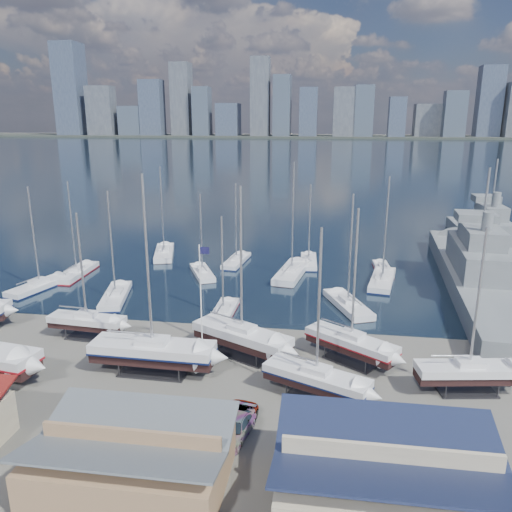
% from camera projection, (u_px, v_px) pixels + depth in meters
% --- Properties ---
extents(ground, '(1400.00, 1400.00, 0.00)m').
position_uv_depth(ground, '(197.00, 367.00, 47.77)').
color(ground, '#605E59').
rests_on(ground, ground).
extents(water, '(1400.00, 600.00, 0.40)m').
position_uv_depth(water, '(313.00, 152.00, 343.31)').
color(water, '#19293B').
rests_on(water, ground).
extents(far_shore, '(1400.00, 80.00, 2.20)m').
position_uv_depth(far_shore, '(321.00, 137.00, 590.81)').
color(far_shore, '#2D332D').
rests_on(far_shore, ground).
extents(skyline, '(639.14, 43.80, 107.69)m').
position_uv_depth(skyline, '(315.00, 103.00, 575.78)').
color(skyline, '#475166').
rests_on(skyline, far_shore).
extents(shed_grey, '(12.60, 8.40, 4.17)m').
position_uv_depth(shed_grey, '(132.00, 455.00, 31.94)').
color(shed_grey, '#8C6B4C').
rests_on(shed_grey, ground).
extents(shed_blue, '(13.65, 9.45, 4.71)m').
position_uv_depth(shed_blue, '(388.00, 477.00, 29.63)').
color(shed_blue, '#BFB293').
rests_on(shed_blue, ground).
extents(sailboat_cradle_2, '(8.49, 3.01, 13.77)m').
position_uv_depth(sailboat_cradle_2, '(87.00, 321.00, 53.49)').
color(sailboat_cradle_2, '#2D2D33').
rests_on(sailboat_cradle_2, ground).
extents(sailboat_cradle_3, '(11.65, 3.52, 18.51)m').
position_uv_depth(sailboat_cradle_3, '(153.00, 351.00, 46.08)').
color(sailboat_cradle_3, '#2D2D33').
rests_on(sailboat_cradle_3, ground).
extents(sailboat_cradle_4, '(10.68, 7.42, 17.06)m').
position_uv_depth(sailboat_cradle_4, '(242.00, 336.00, 49.38)').
color(sailboat_cradle_4, '#2D2D33').
rests_on(sailboat_cradle_4, ground).
extents(sailboat_cradle_5, '(9.44, 6.06, 14.93)m').
position_uv_depth(sailboat_cradle_5, '(316.00, 378.00, 41.64)').
color(sailboat_cradle_5, '#2D2D33').
rests_on(sailboat_cradle_5, ground).
extents(sailboat_cradle_6, '(9.17, 7.54, 15.20)m').
position_uv_depth(sailboat_cradle_6, '(351.00, 343.00, 48.18)').
color(sailboat_cradle_6, '#2D2D33').
rests_on(sailboat_cradle_6, ground).
extents(sailboat_cradle_7, '(9.18, 3.84, 14.65)m').
position_uv_depth(sailboat_cradle_7, '(469.00, 372.00, 42.79)').
color(sailboat_cradle_7, '#2D2D33').
rests_on(sailboat_cradle_7, ground).
extents(sailboat_moored_0, '(5.35, 10.38, 14.95)m').
position_uv_depth(sailboat_moored_0, '(40.00, 287.00, 69.38)').
color(sailboat_moored_0, black).
rests_on(sailboat_moored_0, water).
extents(sailboat_moored_1, '(3.00, 10.00, 14.86)m').
position_uv_depth(sailboat_moored_1, '(77.00, 274.00, 75.17)').
color(sailboat_moored_1, black).
rests_on(sailboat_moored_1, water).
extents(sailboat_moored_2, '(5.69, 11.03, 16.03)m').
position_uv_depth(sailboat_moored_2, '(164.00, 254.00, 85.99)').
color(sailboat_moored_2, black).
rests_on(sailboat_moored_2, water).
extents(sailboat_moored_3, '(5.04, 10.38, 14.95)m').
position_uv_depth(sailboat_moored_3, '(116.00, 297.00, 65.35)').
color(sailboat_moored_3, black).
rests_on(sailboat_moored_3, water).
extents(sailboat_moored_4, '(5.81, 8.79, 12.96)m').
position_uv_depth(sailboat_moored_4, '(202.00, 273.00, 75.30)').
color(sailboat_moored_4, black).
rests_on(sailboat_moored_4, water).
extents(sailboat_moored_5, '(3.53, 9.36, 13.67)m').
position_uv_depth(sailboat_moored_5, '(236.00, 262.00, 81.45)').
color(sailboat_moored_5, black).
rests_on(sailboat_moored_5, water).
extents(sailboat_moored_6, '(2.51, 8.56, 12.74)m').
position_uv_depth(sailboat_moored_6, '(223.00, 313.00, 59.97)').
color(sailboat_moored_6, black).
rests_on(sailboat_moored_6, water).
extents(sailboat_moored_7, '(5.04, 12.13, 17.76)m').
position_uv_depth(sailboat_moored_7, '(292.00, 274.00, 75.18)').
color(sailboat_moored_7, black).
rests_on(sailboat_moored_7, water).
extents(sailboat_moored_8, '(3.04, 9.23, 13.62)m').
position_uv_depth(sailboat_moored_8, '(309.00, 262.00, 81.10)').
color(sailboat_moored_8, black).
rests_on(sailboat_moored_8, water).
extents(sailboat_moored_9, '(6.32, 10.29, 15.05)m').
position_uv_depth(sailboat_moored_9, '(348.00, 306.00, 62.41)').
color(sailboat_moored_9, black).
rests_on(sailboat_moored_9, water).
extents(sailboat_moored_10, '(4.97, 11.14, 16.10)m').
position_uv_depth(sailboat_moored_10, '(382.00, 281.00, 71.63)').
color(sailboat_moored_10, black).
rests_on(sailboat_moored_10, water).
extents(sailboat_moored_11, '(2.69, 8.13, 11.99)m').
position_uv_depth(sailboat_moored_11, '(383.00, 270.00, 77.27)').
color(sailboat_moored_11, black).
rests_on(sailboat_moored_11, water).
extents(naval_ship_east, '(11.94, 49.74, 18.43)m').
position_uv_depth(naval_ship_east, '(476.00, 276.00, 69.62)').
color(naval_ship_east, slate).
rests_on(naval_ship_east, water).
extents(naval_ship_west, '(6.95, 39.96, 17.59)m').
position_uv_depth(naval_ship_west, '(487.00, 241.00, 89.67)').
color(naval_ship_west, slate).
rests_on(naval_ship_west, water).
extents(car_a, '(1.89, 4.06, 1.34)m').
position_uv_depth(car_a, '(103.00, 429.00, 37.08)').
color(car_a, gray).
rests_on(car_a, ground).
extents(car_b, '(4.30, 1.80, 1.38)m').
position_uv_depth(car_b, '(111.00, 404.00, 40.35)').
color(car_b, gray).
rests_on(car_b, ground).
extents(car_c, '(3.28, 5.42, 1.41)m').
position_uv_depth(car_c, '(235.00, 420.00, 38.13)').
color(car_c, gray).
rests_on(car_c, ground).
extents(car_d, '(3.01, 5.35, 1.46)m').
position_uv_depth(car_d, '(235.00, 428.00, 37.17)').
color(car_d, gray).
rests_on(car_d, ground).
extents(flagpole, '(1.02, 0.12, 11.51)m').
position_uv_depth(flagpole, '(202.00, 294.00, 48.28)').
color(flagpole, white).
rests_on(flagpole, ground).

